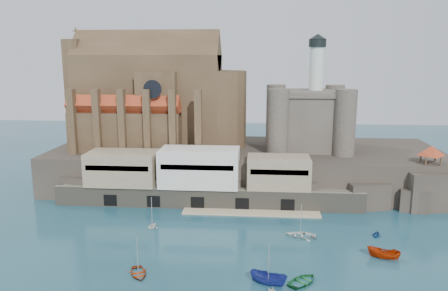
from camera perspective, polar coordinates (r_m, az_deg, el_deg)
ground at (r=80.18m, az=1.81°, el=-13.26°), size 300.00×300.00×0.00m
promontory at (r=115.74m, az=2.70°, el=-2.82°), size 100.00×36.00×10.00m
quay at (r=100.58m, az=-3.33°, el=-4.38°), size 70.00×12.00×13.05m
church at (r=118.37m, az=-8.90°, el=5.83°), size 47.00×25.93×30.51m
castle_keep at (r=115.50m, az=10.90°, el=3.72°), size 21.20×21.20×29.30m
rock_outcrop at (r=109.90m, az=25.09°, el=-5.21°), size 14.50×10.50×8.70m
pavilion at (r=108.02m, az=25.46°, el=-0.75°), size 6.40×6.40×5.40m
boat_0 at (r=72.80m, az=-11.13°, el=-16.21°), size 3.69×2.40×5.01m
boat_2 at (r=69.28m, az=5.81°, el=-17.56°), size 2.94×2.90×5.94m
boat_3 at (r=70.39m, az=10.27°, el=-17.20°), size 3.79×3.58×5.66m
boat_4 at (r=89.96m, az=-9.34°, el=-10.57°), size 2.81×2.03×2.96m
boat_5 at (r=81.21m, az=20.08°, el=-13.67°), size 2.59×2.55×5.47m
boat_6 at (r=86.18m, az=9.93°, el=-11.61°), size 1.85×4.25×5.76m
boat_7 at (r=89.96m, az=19.27°, el=-11.09°), size 2.70×2.27×2.69m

